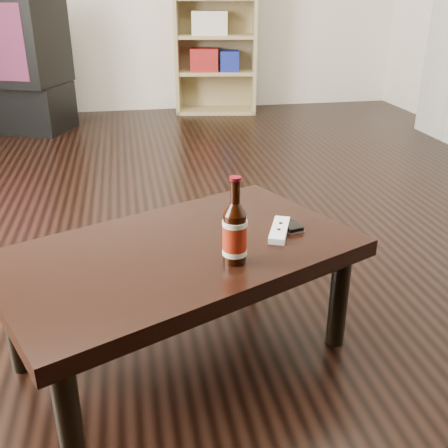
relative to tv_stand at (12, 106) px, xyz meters
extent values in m
cube|color=black|center=(1.15, -2.43, -0.19)|extent=(5.00, 6.00, 0.01)
cube|color=black|center=(0.00, 0.00, 0.00)|extent=(1.06, 0.80, 0.38)
cube|color=black|center=(0.00, 0.00, 0.53)|extent=(1.07, 0.88, 0.69)
cube|color=#9C8352|center=(1.45, 0.40, 0.50)|extent=(0.09, 0.34, 1.38)
cube|color=#9C8352|center=(2.15, 0.28, 0.50)|extent=(0.09, 0.34, 1.38)
cube|color=#9C8352|center=(1.80, 0.34, -0.17)|extent=(0.79, 0.46, 0.03)
cube|color=#9C8352|center=(1.83, 0.49, 0.50)|extent=(0.74, 0.16, 1.38)
cube|color=#9C8352|center=(1.80, 0.34, 0.18)|extent=(0.72, 0.42, 0.03)
cube|color=#9C8352|center=(1.80, 0.34, 0.50)|extent=(0.72, 0.42, 0.03)
cube|color=maroon|center=(1.69, 0.34, 0.30)|extent=(0.29, 0.25, 0.20)
cube|color=navy|center=(1.92, 0.30, 0.29)|extent=(0.20, 0.24, 0.18)
cube|color=silver|center=(1.74, 0.33, 0.62)|extent=(0.35, 0.26, 0.20)
cube|color=black|center=(1.06, -3.29, 0.17)|extent=(1.20, 0.98, 0.05)
cylinder|color=black|center=(0.75, -3.68, -0.02)|extent=(0.08, 0.08, 0.34)
cylinder|color=black|center=(1.57, -3.31, -0.02)|extent=(0.08, 0.08, 0.34)
cylinder|color=black|center=(0.56, -3.26, -0.02)|extent=(0.08, 0.08, 0.34)
cylinder|color=black|center=(1.38, -2.89, -0.02)|extent=(0.08, 0.08, 0.34)
cylinder|color=black|center=(1.20, -3.40, 0.27)|extent=(0.08, 0.08, 0.14)
cylinder|color=maroon|center=(1.20, -3.40, 0.28)|extent=(0.08, 0.08, 0.09)
cylinder|color=beige|center=(1.20, -3.40, 0.32)|extent=(0.08, 0.08, 0.02)
cylinder|color=beige|center=(1.20, -3.40, 0.23)|extent=(0.08, 0.08, 0.02)
cone|color=black|center=(1.20, -3.40, 0.36)|extent=(0.08, 0.08, 0.03)
cylinder|color=black|center=(1.20, -3.40, 0.41)|extent=(0.03, 0.03, 0.06)
cylinder|color=maroon|center=(1.20, -3.40, 0.45)|extent=(0.04, 0.04, 0.01)
cube|color=#BABABC|center=(1.42, -3.21, 0.20)|extent=(0.07, 0.11, 0.01)
cube|color=black|center=(1.42, -3.21, 0.21)|extent=(0.07, 0.10, 0.01)
cylinder|color=#BABABC|center=(1.43, -3.24, 0.22)|extent=(0.02, 0.02, 0.00)
cube|color=silver|center=(1.38, -3.24, 0.21)|extent=(0.11, 0.18, 0.02)
cylinder|color=black|center=(1.39, -3.22, 0.22)|extent=(0.02, 0.02, 0.00)
cylinder|color=black|center=(1.37, -3.26, 0.22)|extent=(0.02, 0.02, 0.00)
camera|label=1|loc=(0.93, -4.67, 0.90)|focal=42.00mm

